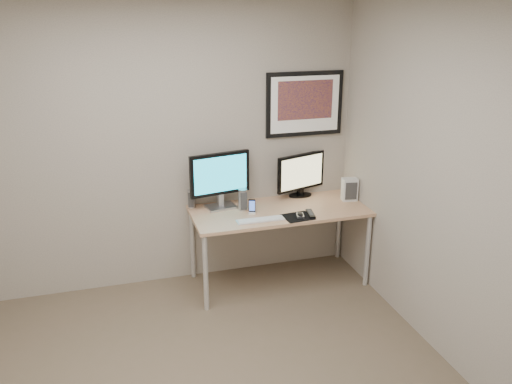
# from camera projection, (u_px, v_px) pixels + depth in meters

# --- Properties ---
(room) EXTENTS (3.60, 3.60, 3.60)m
(room) POSITION_uv_depth(u_px,v_px,m) (182.00, 143.00, 3.55)
(room) COLOR white
(room) RESTS_ON ground
(desk) EXTENTS (1.60, 0.70, 0.73)m
(desk) POSITION_uv_depth(u_px,v_px,m) (279.00, 216.00, 4.96)
(desk) COLOR #A2754E
(desk) RESTS_ON floor
(framed_art) EXTENTS (0.75, 0.04, 0.60)m
(framed_art) POSITION_uv_depth(u_px,v_px,m) (305.00, 104.00, 5.04)
(framed_art) COLOR black
(framed_art) RESTS_ON room
(monitor_large) EXTENTS (0.57, 0.23, 0.52)m
(monitor_large) POSITION_uv_depth(u_px,v_px,m) (220.00, 178.00, 4.88)
(monitor_large) COLOR #A8A8AD
(monitor_large) RESTS_ON desk
(monitor_tv) EXTENTS (0.53, 0.20, 0.43)m
(monitor_tv) POSITION_uv_depth(u_px,v_px,m) (301.00, 174.00, 5.20)
(monitor_tv) COLOR black
(monitor_tv) RESTS_ON desk
(speaker_left) EXTENTS (0.08, 0.08, 0.17)m
(speaker_left) POSITION_uv_depth(u_px,v_px,m) (191.00, 199.00, 4.96)
(speaker_left) COLOR #A8A8AD
(speaker_left) RESTS_ON desk
(speaker_right) EXTENTS (0.08, 0.08, 0.20)m
(speaker_right) POSITION_uv_depth(u_px,v_px,m) (243.00, 200.00, 4.89)
(speaker_right) COLOR #A8A8AD
(speaker_right) RESTS_ON desk
(phone_dock) EXTENTS (0.08, 0.08, 0.13)m
(phone_dock) POSITION_uv_depth(u_px,v_px,m) (252.00, 206.00, 4.82)
(phone_dock) COLOR black
(phone_dock) RESTS_ON desk
(keyboard) EXTENTS (0.42, 0.11, 0.01)m
(keyboard) POSITION_uv_depth(u_px,v_px,m) (261.00, 220.00, 4.68)
(keyboard) COLOR silver
(keyboard) RESTS_ON desk
(mousepad) EXTENTS (0.27, 0.25, 0.00)m
(mousepad) POSITION_uv_depth(u_px,v_px,m) (298.00, 217.00, 4.76)
(mousepad) COLOR black
(mousepad) RESTS_ON desk
(mouse) EXTENTS (0.08, 0.11, 0.03)m
(mouse) POSITION_uv_depth(u_px,v_px,m) (300.00, 215.00, 4.76)
(mouse) COLOR black
(mouse) RESTS_ON mousepad
(remote) EXTENTS (0.08, 0.20, 0.02)m
(remote) POSITION_uv_depth(u_px,v_px,m) (311.00, 213.00, 4.81)
(remote) COLOR black
(remote) RESTS_ON desk
(fan_unit) EXTENTS (0.15, 0.12, 0.21)m
(fan_unit) POSITION_uv_depth(u_px,v_px,m) (350.00, 189.00, 5.14)
(fan_unit) COLOR silver
(fan_unit) RESTS_ON desk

